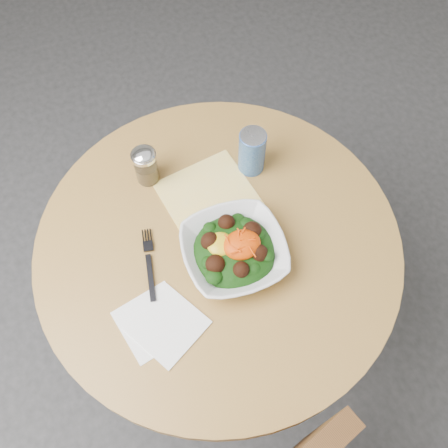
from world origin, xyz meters
The scene contains 8 objects.
ground centered at (0.00, 0.00, 0.00)m, with size 6.00×6.00×0.00m, color #2D2C2F.
table centered at (0.00, 0.00, 0.55)m, with size 0.90×0.90×0.75m.
cloth_napkin centered at (0.03, 0.13, 0.75)m, with size 0.22×0.20×0.00m, color yellow.
paper_napkins centered at (-0.20, -0.14, 0.75)m, with size 0.21×0.20×0.00m.
salad_bowl centered at (0.02, -0.05, 0.78)m, with size 0.26×0.26×0.09m.
fork centered at (-0.17, 0.01, 0.76)m, with size 0.06×0.19×0.00m.
spice_shaker centered at (-0.10, 0.24, 0.81)m, with size 0.06×0.06×0.11m.
beverage_can centered at (0.16, 0.17, 0.82)m, with size 0.07×0.07×0.13m.
Camera 1 is at (-0.19, -0.52, 1.84)m, focal length 40.00 mm.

